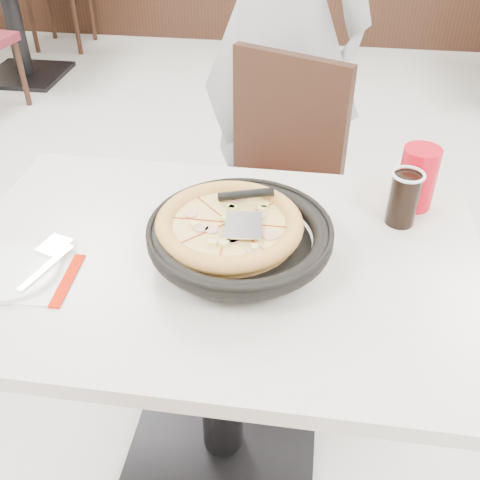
# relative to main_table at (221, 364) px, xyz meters

# --- Properties ---
(floor) EXTENTS (7.00, 7.00, 0.00)m
(floor) POSITION_rel_main_table_xyz_m (0.18, 0.36, -0.38)
(floor) COLOR silver
(floor) RESTS_ON ground
(main_table) EXTENTS (1.27, 0.90, 0.75)m
(main_table) POSITION_rel_main_table_xyz_m (0.00, 0.00, 0.00)
(main_table) COLOR beige
(main_table) RESTS_ON floor
(chair_far) EXTENTS (0.55, 0.55, 0.95)m
(chair_far) POSITION_rel_main_table_xyz_m (0.03, 0.61, 0.10)
(chair_far) COLOR black
(chair_far) RESTS_ON floor
(trivet) EXTENTS (0.14, 0.14, 0.04)m
(trivet) POSITION_rel_main_table_xyz_m (0.02, -0.01, 0.39)
(trivet) COLOR black
(trivet) RESTS_ON main_table
(pizza_pan) EXTENTS (0.34, 0.34, 0.01)m
(pizza_pan) POSITION_rel_main_table_xyz_m (0.05, -0.00, 0.42)
(pizza_pan) COLOR black
(pizza_pan) RESTS_ON trivet
(pizza) EXTENTS (0.33, 0.33, 0.02)m
(pizza) POSITION_rel_main_table_xyz_m (0.02, 0.02, 0.44)
(pizza) COLOR gold
(pizza) RESTS_ON pizza_pan
(pizza_server) EXTENTS (0.09, 0.11, 0.00)m
(pizza_server) POSITION_rel_main_table_xyz_m (0.06, -0.00, 0.47)
(pizza_server) COLOR white
(pizza_server) RESTS_ON pizza
(napkin) EXTENTS (0.18, 0.18, 0.00)m
(napkin) POSITION_rel_main_table_xyz_m (-0.38, -0.13, 0.38)
(napkin) COLOR white
(napkin) RESTS_ON main_table
(side_plate) EXTENTS (0.21, 0.21, 0.01)m
(side_plate) POSITION_rel_main_table_xyz_m (-0.42, -0.13, 0.38)
(side_plate) COLOR white
(side_plate) RESTS_ON napkin
(fork) EXTENTS (0.06, 0.17, 0.00)m
(fork) POSITION_rel_main_table_xyz_m (-0.36, -0.12, 0.39)
(fork) COLOR white
(fork) RESTS_ON side_plate
(cola_glass) EXTENTS (0.08, 0.08, 0.13)m
(cola_glass) POSITION_rel_main_table_xyz_m (0.42, 0.19, 0.44)
(cola_glass) COLOR black
(cola_glass) RESTS_ON main_table
(red_cup) EXTENTS (0.10, 0.10, 0.16)m
(red_cup) POSITION_rel_main_table_xyz_m (0.46, 0.28, 0.45)
(red_cup) COLOR red
(red_cup) RESTS_ON main_table
(diner_person) EXTENTS (0.81, 0.66, 1.92)m
(diner_person) POSITION_rel_main_table_xyz_m (0.03, 1.18, 0.58)
(diner_person) COLOR #A7A8AC
(diner_person) RESTS_ON floor
(bg_table_left) EXTENTS (1.29, 0.95, 0.75)m
(bg_table_left) POSITION_rel_main_table_xyz_m (-1.96, 2.79, 0.00)
(bg_table_left) COLOR beige
(bg_table_left) RESTS_ON floor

